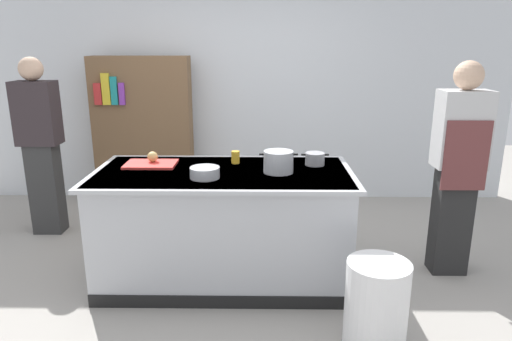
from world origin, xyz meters
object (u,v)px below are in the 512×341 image
at_px(stock_pot, 278,162).
at_px(mixing_bowl, 205,173).
at_px(onion, 153,157).
at_px(sauce_pan, 315,159).
at_px(person_guest, 40,143).
at_px(bookshelf, 143,132).
at_px(trash_bin, 376,306).
at_px(juice_cup, 236,157).
at_px(person_chef, 458,165).

bearing_deg(stock_pot, mixing_bowl, -163.95).
xyz_separation_m(onion, sauce_pan, (1.30, -0.00, -0.01)).
relative_size(onion, stock_pot, 0.29).
xyz_separation_m(person_guest, bookshelf, (0.77, 0.87, -0.06)).
height_order(trash_bin, person_guest, person_guest).
bearing_deg(juice_cup, sauce_pan, -4.08).
bearing_deg(person_guest, onion, 52.57).
bearing_deg(juice_cup, trash_bin, -50.27).
distance_m(trash_bin, bookshelf, 3.42).
relative_size(juice_cup, person_chef, 0.06).
bearing_deg(person_chef, bookshelf, 69.47).
distance_m(juice_cup, person_chef, 1.76).
bearing_deg(sauce_pan, person_chef, -2.58).
relative_size(stock_pot, mixing_bowl, 1.34).
relative_size(juice_cup, bookshelf, 0.06).
relative_size(stock_pot, sauce_pan, 1.32).
height_order(mixing_bowl, trash_bin, mixing_bowl).
bearing_deg(person_chef, mixing_bowl, 108.55).
xyz_separation_m(trash_bin, bookshelf, (-2.07, 2.67, 0.56)).
bearing_deg(trash_bin, juice_cup, 129.73).
height_order(person_chef, bookshelf, person_chef).
bearing_deg(bookshelf, trash_bin, -52.23).
distance_m(stock_pot, bookshelf, 2.36).
relative_size(onion, trash_bin, 0.15).
xyz_separation_m(sauce_pan, person_chef, (1.12, -0.05, -0.04)).
xyz_separation_m(sauce_pan, mixing_bowl, (-0.84, -0.37, -0.01)).
distance_m(person_chef, bookshelf, 3.34).
distance_m(sauce_pan, person_guest, 2.66).
bearing_deg(bookshelf, mixing_bowl, -64.43).
height_order(onion, person_chef, person_chef).
height_order(sauce_pan, mixing_bowl, sauce_pan).
height_order(onion, bookshelf, bookshelf).
relative_size(onion, juice_cup, 0.84).
height_order(stock_pot, juice_cup, stock_pot).
bearing_deg(onion, stock_pot, -12.64).
bearing_deg(person_guest, mixing_bowl, 49.95).
bearing_deg(onion, sauce_pan, -0.21).
bearing_deg(mixing_bowl, onion, 140.84).
distance_m(stock_pot, person_chef, 1.43).
height_order(sauce_pan, trash_bin, sauce_pan).
bearing_deg(juice_cup, mixing_bowl, -115.33).
bearing_deg(trash_bin, person_chef, 50.39).
xyz_separation_m(onion, person_guest, (-1.25, 0.73, -0.05)).
distance_m(stock_pot, trash_bin, 1.24).
bearing_deg(trash_bin, stock_pot, 124.66).
relative_size(sauce_pan, mixing_bowl, 1.02).
distance_m(juice_cup, trash_bin, 1.59).
bearing_deg(person_chef, trash_bin, 149.54).
xyz_separation_m(mixing_bowl, person_chef, (1.96, 0.32, -0.03)).
relative_size(mixing_bowl, person_chef, 0.13).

